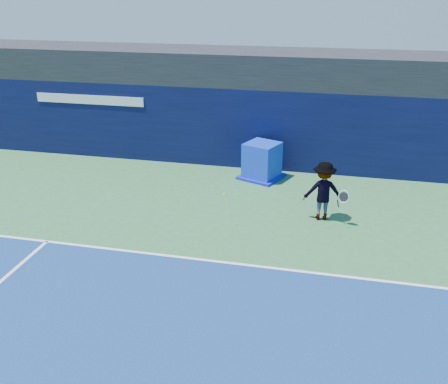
{
  "coord_description": "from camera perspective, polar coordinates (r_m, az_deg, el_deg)",
  "views": [
    {
      "loc": [
        2.43,
        -7.71,
        6.57
      ],
      "look_at": [
        -0.51,
        5.2,
        1.0
      ],
      "focal_mm": 40.0,
      "sensor_mm": 36.0,
      "label": 1
    }
  ],
  "objects": [
    {
      "name": "baseline",
      "position": [
        12.79,
        0.03,
        -8.04
      ],
      "size": [
        24.0,
        0.1,
        0.01
      ],
      "primitive_type": "cube",
      "color": "white",
      "rests_on": "ground"
    },
    {
      "name": "ground",
      "position": [
        10.42,
        -3.78,
        -16.34
      ],
      "size": [
        80.0,
        80.0,
        0.0
      ],
      "primitive_type": "plane",
      "color": "#2F683B",
      "rests_on": "ground"
    },
    {
      "name": "tennis_player",
      "position": [
        14.98,
        11.29,
        0.1
      ],
      "size": [
        1.37,
        0.82,
        1.79
      ],
      "color": "silver",
      "rests_on": "ground"
    },
    {
      "name": "stadium_band",
      "position": [
        19.59,
        5.71,
        13.99
      ],
      "size": [
        36.0,
        3.0,
        1.2
      ],
      "primitive_type": "cube",
      "color": "black",
      "rests_on": "back_wall_assembly"
    },
    {
      "name": "equipment_cart",
      "position": [
        18.05,
        4.35,
        3.43
      ],
      "size": [
        1.77,
        1.77,
        1.31
      ],
      "color": "#0D2FC3",
      "rests_on": "ground"
    },
    {
      "name": "tennis_ball",
      "position": [
        14.2,
        -0.03,
        -0.27
      ],
      "size": [
        0.06,
        0.06,
        0.06
      ],
      "color": "yellow",
      "rests_on": "ground"
    },
    {
      "name": "back_wall_assembly",
      "position": [
        19.06,
        5.05,
        7.3
      ],
      "size": [
        36.0,
        1.03,
        3.0
      ],
      "color": "#090D32",
      "rests_on": "ground"
    }
  ]
}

